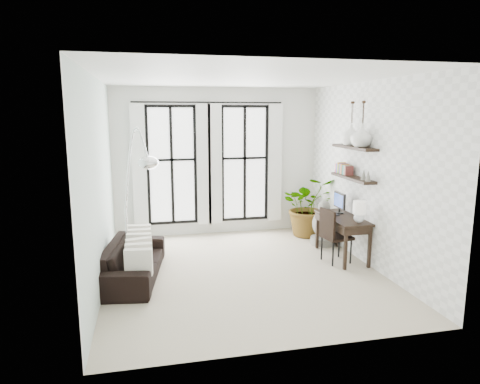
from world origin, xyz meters
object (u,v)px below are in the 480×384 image
object	(u,v)px
desk	(343,220)
desk_chair	(332,232)
arc_lamp	(136,168)
sofa	(133,260)
buddha	(323,226)
plant	(309,206)

from	to	relation	value
desk	desk_chair	world-z (taller)	desk
desk_chair	arc_lamp	size ratio (longest dim) A/B	0.40
sofa	buddha	size ratio (longest dim) A/B	2.22
sofa	plant	world-z (taller)	plant
plant	desk	distance (m)	1.58
sofa	arc_lamp	size ratio (longest dim) A/B	0.83
desk_chair	buddha	distance (m)	1.09
desk	buddha	distance (m)	0.96
desk_chair	buddha	size ratio (longest dim) A/B	1.07
arc_lamp	desk	bearing A→B (deg)	-1.04
sofa	desk	distance (m)	3.77
desk	arc_lamp	bearing A→B (deg)	178.96
sofa	desk	world-z (taller)	desk
desk_chair	arc_lamp	distance (m)	3.59
sofa	plant	size ratio (longest dim) A/B	1.53
arc_lamp	buddha	size ratio (longest dim) A/B	2.66
sofa	desk_chair	distance (m)	3.48
sofa	desk	bearing A→B (deg)	-79.30
plant	arc_lamp	bearing A→B (deg)	-157.15
sofa	plant	bearing A→B (deg)	-56.50
buddha	desk	bearing A→B (deg)	-90.63
plant	desk_chair	size ratio (longest dim) A/B	1.35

